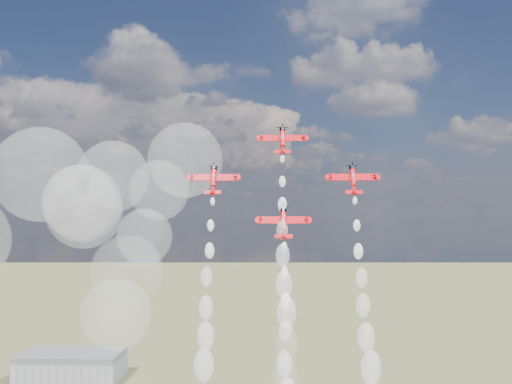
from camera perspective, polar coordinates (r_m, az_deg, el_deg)
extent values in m
cube|color=gray|center=(326.60, -17.19, -15.74)|extent=(50.00, 28.00, 10.00)
cube|color=#595B60|center=(325.10, -17.17, -14.63)|extent=(50.00, 28.00, 3.00)
cylinder|color=red|center=(139.23, 2.54, 5.15)|extent=(1.20, 3.24, 4.49)
cylinder|color=black|center=(140.67, 2.53, 5.94)|extent=(1.38, 1.62, 1.42)
cube|color=red|center=(139.62, 2.54, 5.16)|extent=(10.49, 1.01, 1.59)
cube|color=white|center=(139.69, 1.37, 5.13)|extent=(4.13, 0.25, 0.42)
cube|color=white|center=(139.78, 3.71, 5.13)|extent=(4.13, 0.25, 0.42)
cube|color=red|center=(136.85, 2.56, 3.88)|extent=(3.78, 0.55, 0.88)
cube|color=red|center=(136.23, 2.56, 3.97)|extent=(0.12, 1.82, 1.69)
ellipsoid|color=silver|center=(138.79, 2.55, 5.23)|extent=(0.95, 1.78, 2.27)
cone|color=red|center=(137.32, 2.56, 4.09)|extent=(1.20, 2.15, 2.54)
cylinder|color=red|center=(133.70, -4.07, 1.38)|extent=(1.20, 3.24, 4.49)
cylinder|color=black|center=(135.01, -4.02, 2.24)|extent=(1.38, 1.62, 1.42)
cube|color=red|center=(134.09, -4.06, 1.40)|extent=(10.49, 1.01, 1.59)
cube|color=white|center=(134.49, -5.26, 1.37)|extent=(4.13, 0.25, 0.42)
cube|color=white|center=(133.93, -2.84, 1.38)|extent=(4.13, 0.25, 0.42)
cube|color=red|center=(131.55, -4.16, -0.01)|extent=(3.78, 0.55, 0.88)
cube|color=red|center=(130.91, -4.19, 0.07)|extent=(0.12, 1.82, 1.69)
ellipsoid|color=silver|center=(133.26, -4.09, 1.45)|extent=(0.95, 1.78, 2.27)
cone|color=red|center=(131.98, -4.14, 0.22)|extent=(1.20, 2.15, 2.54)
cylinder|color=red|center=(134.22, 9.22, 1.38)|extent=(1.20, 3.24, 4.49)
cylinder|color=black|center=(135.52, 9.15, 2.24)|extent=(1.38, 1.62, 1.42)
cube|color=red|center=(134.60, 9.20, 1.41)|extent=(10.49, 1.01, 1.59)
cube|color=white|center=(134.35, 7.99, 1.38)|extent=(4.13, 0.25, 0.42)
cube|color=white|center=(135.09, 10.38, 1.38)|extent=(4.13, 0.25, 0.42)
cube|color=red|center=(132.07, 9.34, 0.00)|extent=(3.78, 0.55, 0.88)
cube|color=red|center=(131.44, 9.38, 0.08)|extent=(0.12, 1.82, 1.69)
ellipsoid|color=silver|center=(133.77, 9.24, 1.46)|extent=(0.95, 1.78, 2.27)
cone|color=red|center=(132.50, 9.32, 0.24)|extent=(1.20, 2.15, 2.54)
cylinder|color=red|center=(127.52, 2.63, -2.72)|extent=(1.20, 3.24, 4.49)
cylinder|color=black|center=(128.69, 2.62, -1.77)|extent=(1.38, 1.62, 1.42)
cube|color=red|center=(127.91, 2.63, -2.68)|extent=(10.49, 1.01, 1.59)
cube|color=white|center=(127.98, 1.36, -2.70)|extent=(4.13, 0.25, 0.42)
cube|color=white|center=(128.08, 3.90, -2.70)|extent=(4.13, 0.25, 0.42)
cube|color=red|center=(125.60, 2.65, -4.24)|extent=(3.78, 0.55, 0.88)
cube|color=red|center=(124.94, 2.66, -4.17)|extent=(0.12, 1.82, 1.69)
ellipsoid|color=silver|center=(127.06, 2.64, -2.65)|extent=(0.95, 1.78, 2.27)
cone|color=red|center=(125.99, 2.65, -3.98)|extent=(1.20, 2.15, 2.54)
sphere|color=white|center=(135.76, 2.52, 3.15)|extent=(1.04, 1.04, 1.04)
sphere|color=white|center=(132.48, 2.52, 1.00)|extent=(1.50, 1.50, 1.50)
sphere|color=white|center=(129.40, 2.52, -1.20)|extent=(1.96, 1.96, 1.96)
sphere|color=white|center=(126.44, 2.51, -3.63)|extent=(2.42, 2.42, 2.42)
sphere|color=white|center=(123.73, 2.56, -6.05)|extent=(2.88, 2.88, 2.88)
sphere|color=white|center=(120.88, 2.68, -8.82)|extent=(3.34, 3.34, 3.34)
sphere|color=white|center=(118.85, 2.91, -11.35)|extent=(3.80, 3.80, 3.80)
sphere|color=white|center=(116.66, 2.92, -14.20)|extent=(4.26, 4.26, 4.26)
sphere|color=white|center=(115.52, 2.73, -17.15)|extent=(4.72, 4.72, 4.72)
sphere|color=white|center=(130.48, -4.16, -0.90)|extent=(1.04, 1.04, 1.04)
sphere|color=white|center=(127.62, -4.35, -3.18)|extent=(1.50, 1.50, 1.50)
sphere|color=white|center=(124.81, -4.44, -5.57)|extent=(1.96, 1.96, 1.96)
sphere|color=white|center=(122.31, -4.75, -8.03)|extent=(2.42, 2.42, 2.42)
sphere|color=white|center=(120.00, -4.81, -10.90)|extent=(2.88, 2.88, 2.88)
sphere|color=white|center=(118.24, -4.81, -13.48)|extent=(3.34, 3.34, 3.34)
sphere|color=white|center=(116.79, -4.99, -16.09)|extent=(3.80, 3.80, 3.80)
sphere|color=white|center=(131.12, 9.40, -0.80)|extent=(1.04, 1.04, 1.04)
sphere|color=white|center=(128.02, 9.58, -3.15)|extent=(1.50, 1.50, 1.50)
sphere|color=white|center=(125.63, 9.72, -5.58)|extent=(1.96, 1.96, 1.96)
sphere|color=white|center=(123.25, 10.03, -8.03)|extent=(2.42, 2.42, 2.42)
sphere|color=white|center=(120.97, 10.16, -10.57)|extent=(2.88, 2.88, 2.88)
sphere|color=white|center=(119.11, 10.44, -13.42)|extent=(3.34, 3.34, 3.34)
sphere|color=white|center=(117.25, 10.91, -16.09)|extent=(3.80, 3.80, 3.80)
sphere|color=white|center=(124.70, 2.72, -5.15)|extent=(1.04, 1.04, 1.04)
sphere|color=white|center=(122.31, 2.75, -7.65)|extent=(1.50, 1.50, 1.50)
sphere|color=white|center=(119.71, 2.81, -10.33)|extent=(1.96, 1.96, 1.96)
sphere|color=white|center=(118.08, 2.78, -13.05)|extent=(2.42, 2.42, 2.42)
sphere|color=white|center=(116.50, 2.70, -16.01)|extent=(2.88, 2.88, 2.88)
sphere|color=white|center=(144.48, -16.39, -0.87)|extent=(17.11, 17.11, 17.11)
sphere|color=white|center=(147.61, -16.03, -1.73)|extent=(18.02, 18.02, 18.02)
sphere|color=white|center=(158.16, -12.18, -7.36)|extent=(18.44, 18.44, 18.44)
sphere|color=white|center=(153.98, -13.43, 1.46)|extent=(17.92, 17.92, 17.92)
sphere|color=white|center=(144.90, -19.79, 1.58)|extent=(21.65, 21.65, 21.65)
sphere|color=white|center=(159.13, -16.15, -1.04)|extent=(19.82, 19.82, 19.82)
sphere|color=white|center=(139.82, -10.56, -4.18)|extent=(12.82, 12.82, 12.82)
sphere|color=white|center=(142.39, -13.20, -11.29)|extent=(16.33, 16.33, 16.33)
sphere|color=white|center=(151.59, -9.21, 0.16)|extent=(15.10, 15.10, 15.10)
sphere|color=white|center=(142.06, -6.76, 3.02)|extent=(17.71, 17.71, 17.71)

